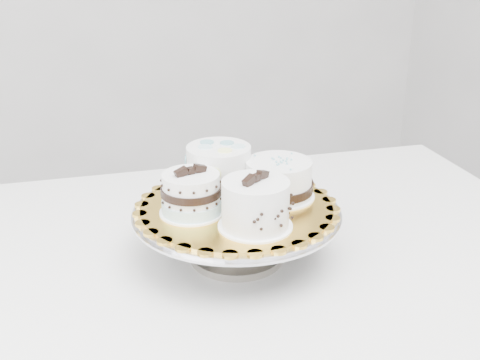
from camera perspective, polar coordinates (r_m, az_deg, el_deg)
name	(u,v)px	position (r m, az deg, el deg)	size (l,w,h in m)	color
table	(241,285)	(1.08, 0.12, -9.90)	(1.24, 0.91, 0.75)	silver
cake_stand	(237,224)	(0.97, -0.31, -4.23)	(0.33, 0.33, 0.09)	gray
cake_board	(237,207)	(0.95, -0.32, -2.59)	(0.30, 0.30, 0.00)	gold
cake_swirl	(255,206)	(0.87, 1.47, -2.43)	(0.13, 0.13, 0.09)	white
cake_banded	(191,195)	(0.92, -4.64, -1.42)	(0.10, 0.10, 0.08)	white
cake_dots	(219,168)	(1.00, -2.02, 1.11)	(0.13, 0.13, 0.08)	white
cake_ribbon	(279,180)	(0.98, 3.73, 0.00)	(0.13, 0.13, 0.07)	white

